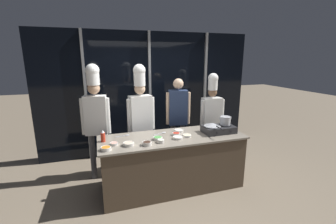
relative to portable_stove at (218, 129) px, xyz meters
name	(u,v)px	position (x,y,z in m)	size (l,w,h in m)	color
ground_plane	(172,186)	(-0.81, 0.04, -0.96)	(24.00, 24.00, 0.00)	#7F705B
window_wall_back	(150,94)	(-0.81, 1.66, 0.39)	(4.76, 0.09, 2.70)	black
demo_counter	(173,162)	(-0.81, 0.04, -0.51)	(2.36, 0.83, 0.90)	#4C3D2D
portable_stove	(218,129)	(0.00, 0.00, 0.00)	(0.54, 0.35, 0.12)	#28282B
frying_pan	(212,125)	(-0.12, 0.00, 0.09)	(0.29, 0.49, 0.05)	#ADAFB5
stock_pot	(225,120)	(0.12, 0.00, 0.14)	(0.21, 0.18, 0.15)	#B7BABF
squeeze_bottle_chili	(103,136)	(-1.90, 0.14, 0.03)	(0.07, 0.07, 0.18)	red
prep_bowl_noodles	(187,135)	(-0.60, -0.04, -0.04)	(0.14, 0.14, 0.04)	silver
prep_bowl_shrimp	(114,144)	(-1.75, -0.05, -0.04)	(0.12, 0.12, 0.04)	silver
prep_bowl_soy_glaze	(147,143)	(-1.29, -0.20, -0.03)	(0.14, 0.14, 0.05)	silver
prep_bowl_bean_sprouts	(161,141)	(-1.07, -0.17, -0.03)	(0.11, 0.11, 0.05)	silver
prep_bowl_scallions	(158,138)	(-1.08, -0.03, -0.03)	(0.15, 0.15, 0.05)	silver
prep_bowl_onion	(178,137)	(-0.77, -0.09, -0.04)	(0.16, 0.16, 0.04)	silver
prep_bowl_garlic	(179,131)	(-0.64, 0.22, -0.03)	(0.16, 0.16, 0.04)	silver
prep_bowl_chicken	(129,144)	(-1.55, -0.13, -0.03)	(0.16, 0.16, 0.05)	silver
prep_bowl_carrots	(106,148)	(-1.87, -0.21, -0.03)	(0.15, 0.15, 0.05)	silver
prep_bowl_chili_flakes	(176,134)	(-0.74, 0.08, -0.04)	(0.13, 0.13, 0.04)	silver
serving_spoon_slotted	(162,133)	(-0.93, 0.24, -0.05)	(0.24, 0.11, 0.02)	#B2B5BA
serving_spoon_solid	(125,136)	(-1.55, 0.30, -0.05)	(0.24, 0.06, 0.02)	#B2B5BA
chef_head	(95,111)	(-1.99, 0.72, 0.29)	(0.48, 0.25, 2.05)	#4C4C51
chef_sous	(140,110)	(-1.20, 0.75, 0.24)	(0.52, 0.27, 2.04)	#232326
person_guest	(178,113)	(-0.44, 0.83, 0.13)	(0.47, 0.25, 1.76)	#4C4C51
chef_line	(212,111)	(0.29, 0.79, 0.11)	(0.52, 0.22, 1.85)	#232326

